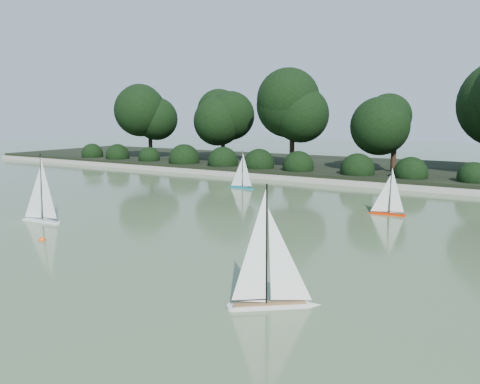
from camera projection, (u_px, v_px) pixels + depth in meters
The scene contains 10 objects.
ground at pixel (191, 246), 8.76m from camera, with size 80.00×80.00×0.00m, color #394C2E.
pond_coping at pixel (347, 183), 16.35m from camera, with size 40.00×0.35×0.18m, color gray.
far_bank at pixel (377, 170), 19.72m from camera, with size 40.00×8.00×0.30m, color black.
tree_line at pixel (403, 109), 17.37m from camera, with size 26.31×3.93×4.39m.
shrub_hedge at pixel (355, 170), 17.05m from camera, with size 29.10×1.10×1.10m.
sailboat_white_a at pixel (38, 210), 10.73m from camera, with size 1.22×0.30×1.67m.
sailboat_white_b at pixel (277, 287), 5.92m from camera, with size 1.07×0.88×1.69m.
sailboat_orange at pixel (385, 206), 11.51m from camera, with size 0.95×0.22×1.29m.
sailboat_teal at pixel (240, 182), 15.72m from camera, with size 0.99×0.20×1.35m.
race_buoy at pixel (42, 240), 9.14m from camera, with size 0.13×0.13×0.13m, color #EC4C0C.
Camera 1 is at (5.17, -6.79, 2.41)m, focal length 35.00 mm.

